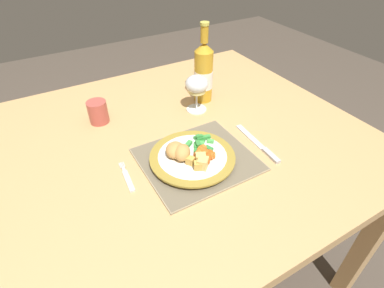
{
  "coord_description": "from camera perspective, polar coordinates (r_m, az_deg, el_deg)",
  "views": [
    {
      "loc": [
        -0.33,
        -0.7,
        1.32
      ],
      "look_at": [
        0.02,
        -0.1,
        0.78
      ],
      "focal_mm": 28.0,
      "sensor_mm": 36.0,
      "label": 1
    }
  ],
  "objects": [
    {
      "name": "dinner_plate",
      "position": [
        0.86,
        0.35,
        -2.55
      ],
      "size": [
        0.25,
        0.25,
        0.02
      ],
      "color": "white",
      "rests_on": "placemat"
    },
    {
      "name": "bottle",
      "position": [
        1.12,
        2.2,
        13.41
      ],
      "size": [
        0.07,
        0.07,
        0.29
      ],
      "color": "gold",
      "rests_on": "dining_table"
    },
    {
      "name": "green_beans_pile",
      "position": [
        0.89,
        1.52,
        0.2
      ],
      "size": [
        0.09,
        0.09,
        0.02
      ],
      "color": "#4CA84C",
      "rests_on": "dinner_plate"
    },
    {
      "name": "fork",
      "position": [
        0.84,
        -12.18,
        -6.44
      ],
      "size": [
        0.02,
        0.12,
        0.01
      ],
      "color": "silver",
      "rests_on": "dining_table"
    },
    {
      "name": "breaded_croquettes",
      "position": [
        0.84,
        -2.61,
        -1.35
      ],
      "size": [
        0.09,
        0.1,
        0.04
      ],
      "color": "tan",
      "rests_on": "dinner_plate"
    },
    {
      "name": "glazed_carrots",
      "position": [
        0.85,
        2.56,
        -1.9
      ],
      "size": [
        0.06,
        0.08,
        0.02
      ],
      "color": "orange",
      "rests_on": "dinner_plate"
    },
    {
      "name": "roast_potatoes",
      "position": [
        0.81,
        1.41,
        -3.41
      ],
      "size": [
        0.06,
        0.06,
        0.03
      ],
      "color": "gold",
      "rests_on": "dinner_plate"
    },
    {
      "name": "drinking_cup",
      "position": [
        1.07,
        -17.5,
        5.94
      ],
      "size": [
        0.07,
        0.07,
        0.08
      ],
      "color": "#B24C42",
      "rests_on": "dining_table"
    },
    {
      "name": "dining_table",
      "position": [
        1.02,
        -3.75,
        -2.61
      ],
      "size": [
        1.24,
        1.04,
        0.74
      ],
      "color": "tan",
      "rests_on": "ground"
    },
    {
      "name": "table_knife",
      "position": [
        0.95,
        12.91,
        -0.36
      ],
      "size": [
        0.03,
        0.21,
        0.01
      ],
      "color": "silver",
      "rests_on": "dining_table"
    },
    {
      "name": "placemat",
      "position": [
        0.88,
        0.98,
        -2.93
      ],
      "size": [
        0.32,
        0.28,
        0.01
      ],
      "color": "gray",
      "rests_on": "dining_table"
    },
    {
      "name": "ground_plane",
      "position": [
        1.53,
        -2.68,
        -21.48
      ],
      "size": [
        6.0,
        6.0,
        0.0
      ],
      "primitive_type": "plane",
      "color": "#4C4238"
    },
    {
      "name": "wine_glass",
      "position": [
        1.06,
        0.91,
        10.98
      ],
      "size": [
        0.08,
        0.08,
        0.13
      ],
      "color": "silver",
      "rests_on": "dining_table"
    }
  ]
}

